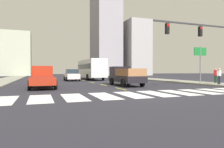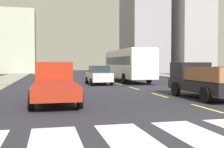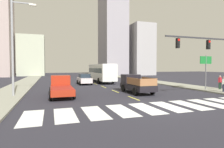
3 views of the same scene
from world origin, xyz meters
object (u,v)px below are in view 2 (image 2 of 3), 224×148
(sedan_near_left, at_px, (99,75))
(pickup_stakebed, at_px, (201,81))
(city_bus, at_px, (128,63))
(pickup_dark, at_px, (55,84))

(sedan_near_left, bearing_deg, pickup_stakebed, -72.99)
(city_bus, bearing_deg, pickup_dark, -118.10)
(pickup_stakebed, distance_m, city_bus, 14.41)
(pickup_stakebed, distance_m, sedan_near_left, 11.85)
(pickup_stakebed, height_order, city_bus, city_bus)
(pickup_stakebed, relative_size, sedan_near_left, 1.18)
(city_bus, xyz_separation_m, sedan_near_left, (-3.68, -3.11, -1.09))
(pickup_stakebed, relative_size, pickup_dark, 1.00)
(pickup_dark, bearing_deg, sedan_near_left, 71.64)
(city_bus, bearing_deg, sedan_near_left, -139.17)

